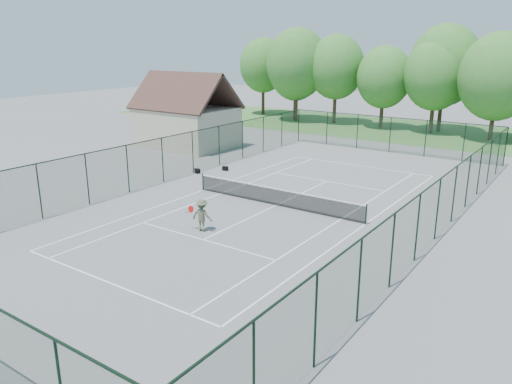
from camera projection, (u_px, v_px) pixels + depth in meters
ground at (276, 205)px, 28.73m from camera, size 140.00×140.00×0.00m
grass_far at (430, 133)px, 52.32m from camera, size 80.00×16.00×0.01m
court_lines at (276, 205)px, 28.73m from camera, size 11.05×23.85×0.01m
tennis_net at (276, 196)px, 28.57m from camera, size 11.08×0.08×1.10m
fence_enclosure at (276, 179)px, 28.29m from camera, size 18.05×36.05×3.02m
utility_building at (186, 112)px, 44.48m from camera, size 8.60×6.27×6.63m
tree_line_far at (436, 74)px, 50.62m from camera, size 39.40×6.40×9.70m
sports_bag_a at (197, 171)px, 35.86m from camera, size 0.47×0.37×0.33m
sports_bag_b at (225, 168)px, 36.63m from camera, size 0.45×0.33×0.32m
tennis_player at (202, 215)px, 24.60m from camera, size 2.13×0.90×1.65m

